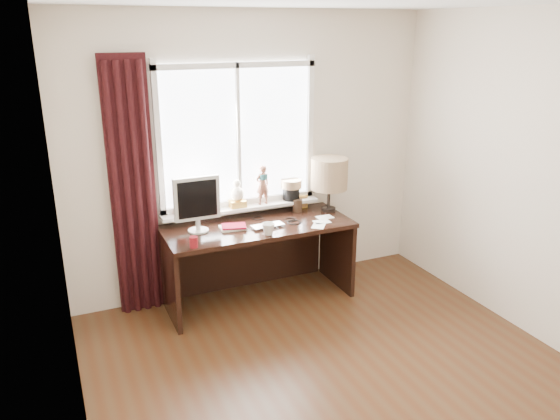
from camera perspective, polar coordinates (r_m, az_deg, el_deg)
name	(u,v)px	position (r m, az deg, el deg)	size (l,w,h in m)	color
floor	(359,398)	(4.03, 8.29, -18.90)	(3.50, 4.00, 0.00)	#452D18
wall_back	(253,155)	(5.13, -2.89, 5.71)	(3.50, 2.60, 0.00)	beige
wall_left	(67,271)	(2.90, -21.33, -5.94)	(4.00, 2.60, 0.00)	beige
laptop	(268,226)	(4.85, -1.27, -1.66)	(0.29, 0.19, 0.02)	silver
mug	(268,229)	(4.66, -1.23, -1.96)	(0.11, 0.10, 0.11)	white
red_cup	(194,242)	(4.46, -9.01, -3.33)	(0.07, 0.07, 0.09)	maroon
window	(240,158)	(5.03, -4.19, 5.49)	(1.52, 0.20, 1.40)	white
curtain	(133,191)	(4.81, -15.13, 1.92)	(0.38, 0.09, 2.25)	black
desk	(254,246)	(5.09, -2.69, -3.77)	(1.70, 0.70, 0.75)	black
monitor	(197,201)	(4.72, -8.68, 0.94)	(0.40, 0.18, 0.49)	beige
notebook_stack	(233,227)	(4.83, -4.93, -1.78)	(0.25, 0.20, 0.03)	beige
brush_holder	(298,205)	(5.25, 1.84, 0.51)	(0.09, 0.09, 0.25)	black
icon_frame	(303,202)	(5.35, 2.39, 0.87)	(0.10, 0.03, 0.13)	gold
table_lamp	(329,174)	(5.20, 5.18, 3.73)	(0.35, 0.35, 0.52)	black
loose_papers	(322,222)	(5.00, 4.38, -1.21)	(0.33, 0.33, 0.00)	white
desk_cables	(283,220)	(5.01, 0.37, -1.10)	(0.39, 0.36, 0.01)	black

